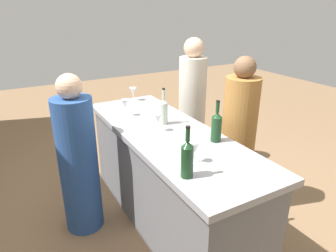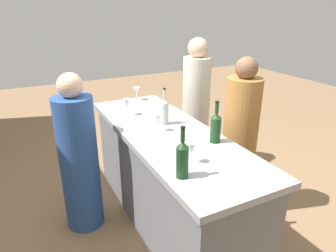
{
  "view_description": "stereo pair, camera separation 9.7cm",
  "coord_description": "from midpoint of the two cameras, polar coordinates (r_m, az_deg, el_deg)",
  "views": [
    {
      "loc": [
        -2.06,
        1.16,
        1.9
      ],
      "look_at": [
        0.0,
        0.0,
        0.96
      ],
      "focal_mm": 32.49,
      "sensor_mm": 36.0,
      "label": 1
    },
    {
      "loc": [
        -2.1,
        1.07,
        1.9
      ],
      "look_at": [
        0.0,
        0.0,
        0.96
      ],
      "focal_mm": 32.49,
      "sensor_mm": 36.0,
      "label": 2
    }
  ],
  "objects": [
    {
      "name": "ground_plane",
      "position": [
        3.03,
        0.96,
        -17.05
      ],
      "size": [
        12.0,
        12.0,
        0.0
      ],
      "primitive_type": "plane",
      "color": "#846647"
    },
    {
      "name": "bar_counter",
      "position": [
        2.77,
        1.02,
        -9.66
      ],
      "size": [
        2.14,
        0.73,
        0.91
      ],
      "color": "slate",
      "rests_on": "ground"
    },
    {
      "name": "wine_bottle_leftmost_olive_green",
      "position": [
        1.86,
        4.22,
        -6.08
      ],
      "size": [
        0.08,
        0.08,
        0.34
      ],
      "color": "#193D1E",
      "rests_on": "bar_counter"
    },
    {
      "name": "wine_bottle_second_left_olive_green",
      "position": [
        2.36,
        10.1,
        -0.15
      ],
      "size": [
        0.08,
        0.08,
        0.33
      ],
      "color": "#193D1E",
      "rests_on": "bar_counter"
    },
    {
      "name": "wine_bottle_center_clear_pale",
      "position": [
        2.68,
        0.39,
        2.92
      ],
      "size": [
        0.07,
        0.07,
        0.33
      ],
      "color": "#B7C6B2",
      "rests_on": "bar_counter"
    },
    {
      "name": "wine_glass_near_left",
      "position": [
        3.4,
        -5.11,
        6.58
      ],
      "size": [
        0.08,
        0.08,
        0.14
      ],
      "color": "white",
      "rests_on": "bar_counter"
    },
    {
      "name": "wine_glass_near_center",
      "position": [
        2.54,
        -0.78,
        1.32
      ],
      "size": [
        0.06,
        0.06,
        0.15
      ],
      "color": "white",
      "rests_on": "bar_counter"
    },
    {
      "name": "wine_glass_near_right",
      "position": [
        2.04,
        5.79,
        -4.31
      ],
      "size": [
        0.06,
        0.06,
        0.15
      ],
      "color": "white",
      "rests_on": "bar_counter"
    },
    {
      "name": "wine_glass_far_left",
      "position": [
        2.93,
        -6.74,
        4.18
      ],
      "size": [
        0.07,
        0.07,
        0.16
      ],
      "color": "white",
      "rests_on": "bar_counter"
    },
    {
      "name": "person_left_guest",
      "position": [
        2.9,
        14.17,
        -3.34
      ],
      "size": [
        0.37,
        0.37,
        1.5
      ],
      "rotation": [
        0.0,
        0.0,
        1.36
      ],
      "color": "#9E6B33",
      "rests_on": "ground"
    },
    {
      "name": "person_center_guest",
      "position": [
        3.66,
        6.0,
        3.18
      ],
      "size": [
        0.41,
        0.41,
        1.57
      ],
      "rotation": [
        0.0,
        0.0,
        1.25
      ],
      "color": "beige",
      "rests_on": "ground"
    },
    {
      "name": "person_right_guest",
      "position": [
        2.73,
        -15.37,
        -6.21
      ],
      "size": [
        0.37,
        0.37,
        1.42
      ],
      "rotation": [
        0.0,
        0.0,
        -1.44
      ],
      "color": "#284C8C",
      "rests_on": "ground"
    }
  ]
}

